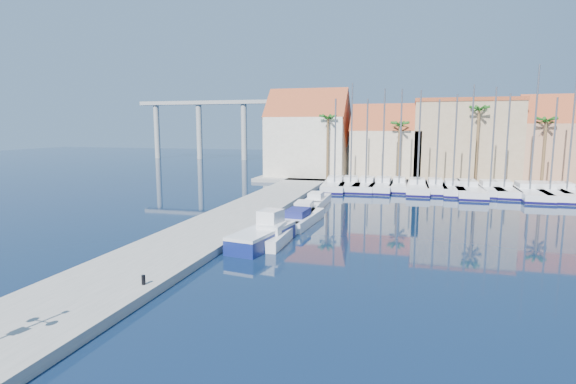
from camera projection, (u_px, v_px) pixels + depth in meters
name	position (u px, v px, depth m)	size (l,w,h in m)	color
ground	(296.00, 282.00, 23.60)	(260.00, 260.00, 0.00)	#081B31
quay_west	(234.00, 218.00, 38.80)	(6.00, 77.00, 0.50)	gray
shore_north	(440.00, 180.00, 66.78)	(54.00, 16.00, 0.50)	gray
bollard	(143.00, 280.00, 21.78)	(0.19, 0.19, 0.48)	black
fishing_boat	(263.00, 234.00, 30.95)	(3.20, 6.74, 2.27)	navy
motorboat_west_0	(274.00, 234.00, 32.00)	(2.15, 6.64, 1.40)	white
motorboat_west_1	(300.00, 218.00, 37.59)	(2.79, 7.33, 1.40)	white
motorboat_west_2	(305.00, 210.00, 41.26)	(2.40, 6.62, 1.40)	white
motorboat_west_3	(317.00, 200.00, 46.85)	(2.01, 6.14, 1.40)	white
sailboat_0	(335.00, 185.00, 58.64)	(3.66, 10.82, 11.60)	white
sailboat_1	(351.00, 185.00, 58.59)	(3.42, 10.15, 13.50)	white
sailboat_2	(366.00, 185.00, 58.15)	(2.86, 10.06, 11.56)	white
sailboat_3	(383.00, 186.00, 57.79)	(3.03, 10.20, 12.77)	white
sailboat_4	(399.00, 185.00, 57.68)	(2.39, 8.22, 12.70)	white
sailboat_5	(417.00, 187.00, 56.24)	(2.81, 10.21, 12.47)	white
sailboat_6	(435.00, 187.00, 56.19)	(2.54, 9.05, 11.35)	white
sailboat_7	(452.00, 188.00, 55.02)	(2.56, 9.32, 11.92)	white
sailboat_8	(467.00, 189.00, 54.32)	(3.20, 11.86, 12.94)	white
sailboat_9	(489.00, 189.00, 54.21)	(2.62, 8.99, 12.68)	white
sailboat_10	(503.00, 190.00, 54.02)	(2.92, 10.10, 11.91)	white
sailboat_11	(528.00, 192.00, 52.29)	(3.26, 11.67, 14.94)	white
sailboat_12	(548.00, 192.00, 52.06)	(3.15, 11.86, 11.35)	white
sailboat_13	(565.00, 192.00, 52.17)	(2.86, 9.38, 14.66)	white
building_0	(308.00, 137.00, 70.13)	(12.30, 9.00, 13.50)	beige
building_1	(386.00, 146.00, 67.18)	(10.30, 8.00, 11.00)	#C6AE8C
building_2	(464.00, 139.00, 65.13)	(14.20, 10.20, 11.50)	tan
building_3	(559.00, 143.00, 61.10)	(10.30, 8.00, 12.00)	tan
palm_0	(328.00, 120.00, 63.94)	(2.60, 2.60, 10.15)	brown
palm_1	(400.00, 126.00, 61.47)	(2.60, 2.60, 9.15)	brown
palm_2	(479.00, 112.00, 58.60)	(2.60, 2.60, 11.15)	brown
palm_3	(546.00, 123.00, 56.71)	(2.60, 2.60, 9.65)	brown
viaduct	(225.00, 118.00, 110.58)	(48.00, 2.20, 14.45)	#9E9E99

